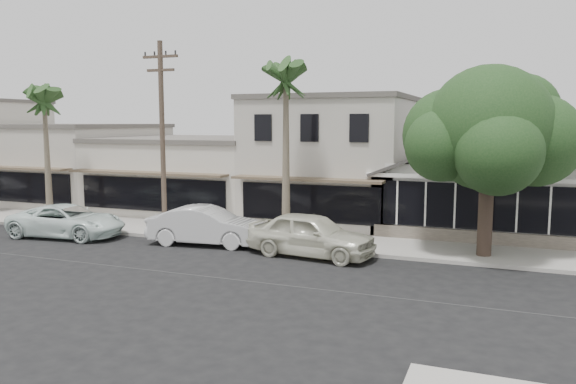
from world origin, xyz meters
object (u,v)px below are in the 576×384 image
at_px(car_2, 67,221).
at_px(shade_tree, 488,132).
at_px(utility_pole, 162,135).
at_px(car_0, 311,235).
at_px(car_1, 206,226).

relative_size(car_2, shade_tree, 0.72).
height_order(utility_pole, car_0, utility_pole).
xyz_separation_m(utility_pole, shade_tree, (14.02, 1.26, 0.19)).
bearing_deg(car_2, car_0, -93.15).
bearing_deg(car_2, car_1, -88.32).
bearing_deg(car_0, shade_tree, -63.64).
distance_m(utility_pole, shade_tree, 14.08).
xyz_separation_m(car_0, shade_tree, (6.44, 2.27, 4.09)).
distance_m(car_0, shade_tree, 7.96).
relative_size(utility_pole, car_1, 1.76).
bearing_deg(car_1, car_2, 90.48).
distance_m(car_1, shade_tree, 12.31).
height_order(utility_pole, shade_tree, utility_pole).
height_order(car_0, car_2, car_0).
bearing_deg(car_0, car_2, 99.44).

